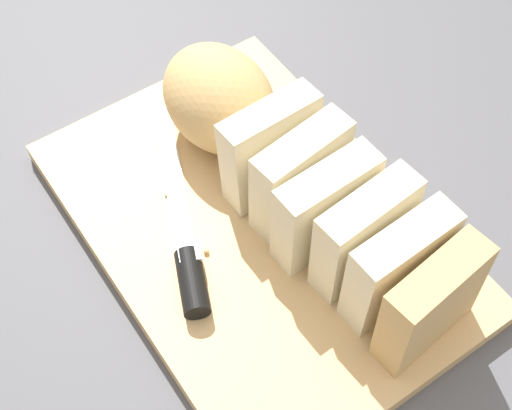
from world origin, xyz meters
The scene contains 6 objects.
ground_plane centered at (0.00, 0.00, 0.00)m, with size 3.00×3.00×0.00m, color #4C4C51.
cutting_board centered at (0.00, 0.00, 0.01)m, with size 0.43×0.29×0.02m, color tan.
bread_loaf centered at (0.00, 0.04, 0.07)m, with size 0.38×0.12×0.11m.
bread_knife centered at (0.00, -0.08, 0.03)m, with size 0.24×0.13×0.02m.
crumb_near_knife centered at (0.00, -0.06, 0.02)m, with size 0.01×0.01×0.01m, color tan.
crumb_near_loaf centered at (-0.08, -0.05, 0.02)m, with size 0.00×0.00×0.00m, color tan.
Camera 1 is at (0.30, -0.23, 0.62)m, focal length 51.09 mm.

